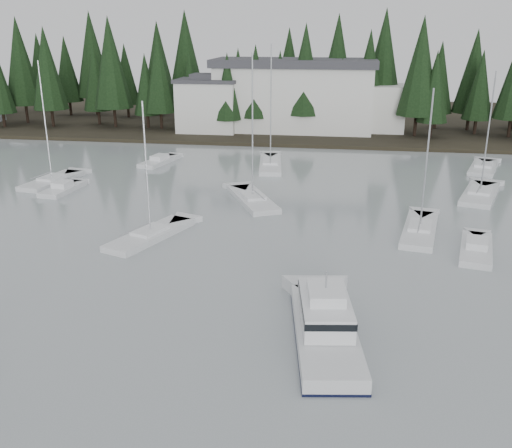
# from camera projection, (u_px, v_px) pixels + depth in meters

# --- Properties ---
(far_shore_land) EXTENTS (240.00, 54.00, 1.00)m
(far_shore_land) POSITION_uv_depth(u_px,v_px,m) (328.00, 120.00, 104.18)
(far_shore_land) COLOR black
(far_shore_land) RESTS_ON ground
(conifer_treeline) EXTENTS (200.00, 22.00, 20.00)m
(conifer_treeline) POSITION_uv_depth(u_px,v_px,m) (326.00, 130.00, 93.90)
(conifer_treeline) COLOR black
(conifer_treeline) RESTS_ON ground
(house_west) EXTENTS (9.54, 7.42, 8.75)m
(house_west) POSITION_uv_depth(u_px,v_px,m) (209.00, 104.00, 88.47)
(house_west) COLOR silver
(house_west) RESTS_ON ground
(harbor_inn) EXTENTS (29.50, 11.50, 10.90)m
(harbor_inn) POSITION_uv_depth(u_px,v_px,m) (307.00, 96.00, 89.03)
(harbor_inn) COLOR silver
(harbor_inn) RESTS_ON ground
(cabin_cruiser_center) EXTENTS (4.58, 10.48, 4.35)m
(cabin_cruiser_center) POSITION_uv_depth(u_px,v_px,m) (325.00, 327.00, 30.47)
(cabin_cruiser_center) COLOR silver
(cabin_cruiser_center) RESTS_ON ground
(sailboat_0) EXTENTS (4.08, 9.33, 12.10)m
(sailboat_0) POSITION_uv_depth(u_px,v_px,m) (420.00, 232.00, 46.50)
(sailboat_0) COLOR silver
(sailboat_0) RESTS_ON ground
(sailboat_1) EXTENTS (5.58, 9.45, 11.98)m
(sailboat_1) POSITION_uv_depth(u_px,v_px,m) (480.00, 196.00, 56.55)
(sailboat_1) COLOR silver
(sailboat_1) RESTS_ON ground
(sailboat_3) EXTENTS (3.86, 10.85, 14.73)m
(sailboat_3) POSITION_uv_depth(u_px,v_px,m) (270.00, 165.00, 69.02)
(sailboat_3) COLOR silver
(sailboat_3) RESTS_ON ground
(sailboat_6) EXTENTS (4.04, 8.58, 13.30)m
(sailboat_6) POSITION_uv_depth(u_px,v_px,m) (52.00, 182.00, 61.43)
(sailboat_6) COLOR silver
(sailboat_6) RESTS_ON ground
(sailboat_7) EXTENTS (5.05, 8.60, 11.86)m
(sailboat_7) POSITION_uv_depth(u_px,v_px,m) (483.00, 169.00, 67.17)
(sailboat_7) COLOR silver
(sailboat_7) RESTS_ON ground
(sailboat_8) EXTENTS (5.37, 9.02, 11.29)m
(sailboat_8) POSITION_uv_depth(u_px,v_px,m) (151.00, 237.00, 45.36)
(sailboat_8) COLOR silver
(sailboat_8) RESTS_ON ground
(sailboat_10) EXTENTS (6.47, 9.47, 14.35)m
(sailboat_10) POSITION_uv_depth(u_px,v_px,m) (253.00, 201.00, 54.81)
(sailboat_10) COLOR silver
(sailboat_10) RESTS_ON ground
(runabout_1) EXTENTS (3.59, 7.20, 1.42)m
(runabout_1) POSITION_uv_depth(u_px,v_px,m) (476.00, 251.00, 42.37)
(runabout_1) COLOR silver
(runabout_1) RESTS_ON ground
(runabout_3) EXTENTS (3.67, 7.28, 1.42)m
(runabout_3) POSITION_uv_depth(u_px,v_px,m) (160.00, 162.00, 70.47)
(runabout_3) COLOR silver
(runabout_3) RESTS_ON ground
(runabout_4) EXTENTS (2.72, 5.98, 1.42)m
(runabout_4) POSITION_uv_depth(u_px,v_px,m) (63.00, 190.00, 58.25)
(runabout_4) COLOR silver
(runabout_4) RESTS_ON ground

